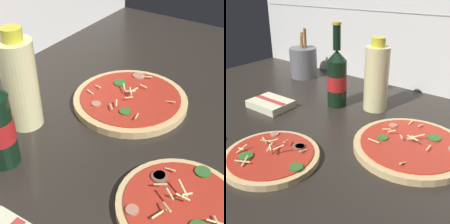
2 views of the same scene
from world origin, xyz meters
TOP-DOWN VIEW (x-y plane):
  - counter_slab at (0.00, 0.00)cm, footprint 160.00×90.00cm
  - pizza_near at (-4.63, -18.11)cm, footprint 22.38×22.38cm
  - pizza_far at (18.77, 5.85)cm, footprint 28.09×28.09cm
  - oil_bottle at (-1.09, 21.50)cm, footprint 7.59×7.59cm

SIDE VIEW (x-z plane):
  - counter_slab at x=0.00cm, z-range 0.00..2.50cm
  - pizza_near at x=-4.63cm, z-range 1.26..5.55cm
  - pizza_far at x=18.77cm, z-range 1.46..5.53cm
  - oil_bottle at x=-1.09cm, z-range 1.58..24.43cm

